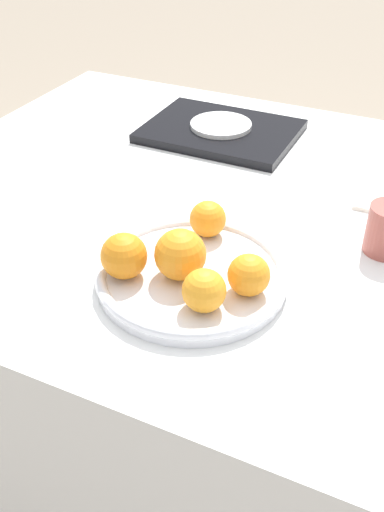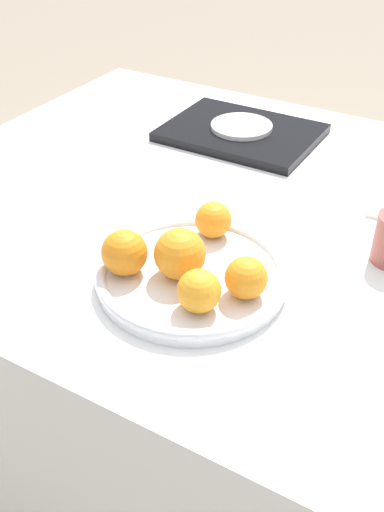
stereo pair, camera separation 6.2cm
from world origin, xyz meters
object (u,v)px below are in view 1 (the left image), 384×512
object	(u,v)px
side_plate	(221,125)
orange_3	(208,219)
fruit_platter	(192,275)
orange_0	(180,255)
orange_2	(124,256)
serving_tray	(221,131)
orange_1	(249,275)
orange_4	(202,290)

from	to	relation	value
side_plate	orange_3	bearing A→B (deg)	-69.80
fruit_platter	orange_0	distance (m)	0.05
orange_2	serving_tray	distance (m)	0.57
orange_1	serving_tray	xyz separation A→B (m)	(-0.27, 0.52, -0.04)
orange_0	orange_1	distance (m)	0.11
orange_3	orange_4	distance (m)	0.19
orange_3	side_plate	bearing A→B (deg)	110.20
orange_4	orange_1	bearing A→B (deg)	52.09
orange_3	orange_0	bearing A→B (deg)	-85.65
serving_tray	side_plate	world-z (taller)	side_plate
orange_4	side_plate	bearing A→B (deg)	110.61
orange_1	orange_4	world-z (taller)	same
orange_2	serving_tray	xyz separation A→B (m)	(-0.08, 0.56, -0.04)
orange_2	side_plate	distance (m)	0.57
orange_2	orange_4	distance (m)	0.14
side_plate	orange_0	bearing A→B (deg)	-73.20
orange_0	fruit_platter	bearing A→B (deg)	49.50
orange_2	side_plate	size ratio (longest dim) A/B	0.51
orange_1	side_plate	bearing A→B (deg)	116.91
orange_1	serving_tray	bearing A→B (deg)	116.91
orange_1	orange_3	distance (m)	0.16
serving_tray	orange_1	bearing A→B (deg)	-63.09
fruit_platter	orange_1	size ratio (longest dim) A/B	4.75
orange_4	orange_0	bearing A→B (deg)	138.27
orange_0	side_plate	size ratio (longest dim) A/B	0.56
serving_tray	side_plate	xyz separation A→B (m)	(0.00, 0.00, 0.01)
orange_0	orange_1	size ratio (longest dim) A/B	1.25
orange_1	orange_3	size ratio (longest dim) A/B	1.03
orange_2	side_plate	xyz separation A→B (m)	(-0.08, 0.56, -0.03)
orange_3	fruit_platter	bearing A→B (deg)	-78.54
side_plate	serving_tray	bearing A→B (deg)	0.00
orange_1	side_plate	xyz separation A→B (m)	(-0.27, 0.52, -0.03)
orange_2	serving_tray	world-z (taller)	orange_2
orange_0	serving_tray	size ratio (longest dim) A/B	0.23
fruit_platter	orange_3	world-z (taller)	orange_3
side_plate	orange_2	bearing A→B (deg)	-81.54
fruit_platter	orange_3	size ratio (longest dim) A/B	4.89
orange_3	orange_4	xyz separation A→B (m)	(0.07, -0.17, 0.00)
orange_0	side_plate	distance (m)	0.55
serving_tray	orange_4	bearing A→B (deg)	-69.39
orange_3	orange_4	bearing A→B (deg)	-68.42
orange_0	orange_4	size ratio (longest dim) A/B	1.25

